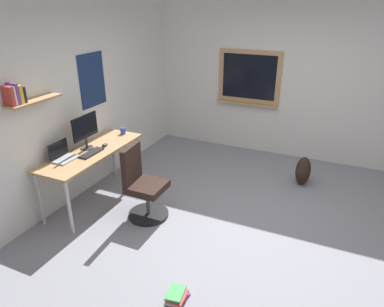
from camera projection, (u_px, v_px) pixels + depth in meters
name	position (u px, v px, depth m)	size (l,w,h in m)	color
ground_plane	(245.00, 225.00, 4.43)	(5.20, 5.20, 0.00)	gray
wall_back	(77.00, 102.00, 4.82)	(5.00, 0.30, 2.60)	silver
wall_right	(290.00, 82.00, 5.95)	(0.22, 5.00, 2.60)	silver
desk	(92.00, 156.00, 4.72)	(1.62, 0.58, 0.75)	tan
office_chair	(143.00, 187.00, 4.48)	(0.52, 0.52, 0.95)	black
laptop	(63.00, 155.00, 4.42)	(0.31, 0.21, 0.23)	#ADAFB5
monitor_primary	(85.00, 129.00, 4.65)	(0.46, 0.17, 0.46)	#38383D
keyboard	(92.00, 153.00, 4.60)	(0.37, 0.13, 0.02)	black
computer_mouse	(105.00, 145.00, 4.83)	(0.10, 0.06, 0.03)	#262628
coffee_mug	(123.00, 131.00, 5.26)	(0.08, 0.08, 0.09)	#334CA5
backpack	(303.00, 171.00, 5.34)	(0.32, 0.22, 0.44)	black
book_stack_on_floor	(177.00, 296.00, 3.31)	(0.25, 0.20, 0.10)	#7A3D99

